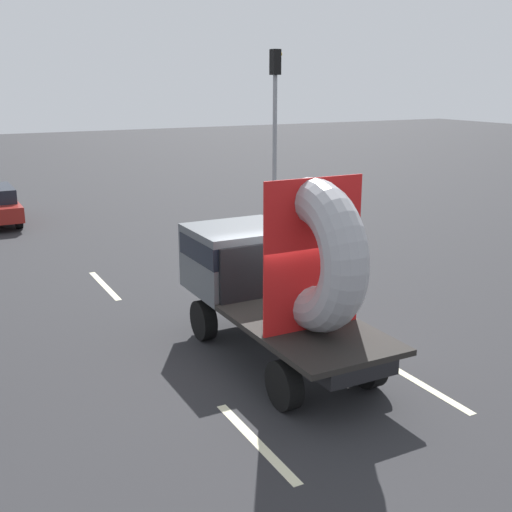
% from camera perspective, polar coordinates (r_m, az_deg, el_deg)
% --- Properties ---
extents(ground_plane, '(120.00, 120.00, 0.00)m').
position_cam_1_polar(ground_plane, '(12.65, 3.44, -9.15)').
color(ground_plane, '#28282B').
extents(flatbed_truck, '(2.02, 5.29, 3.70)m').
position_cam_1_polar(flatbed_truck, '(12.20, 1.51, -1.26)').
color(flatbed_truck, black).
rests_on(flatbed_truck, ground_plane).
extents(traffic_light, '(0.42, 0.36, 6.32)m').
position_cam_1_polar(traffic_light, '(24.38, 1.70, 12.60)').
color(traffic_light, gray).
rests_on(traffic_light, ground_plane).
extents(lane_dash_left_near, '(0.16, 2.47, 0.01)m').
position_cam_1_polar(lane_dash_left_near, '(10.04, -0.03, -16.08)').
color(lane_dash_left_near, beige).
rests_on(lane_dash_left_near, ground_plane).
extents(lane_dash_left_far, '(0.16, 2.68, 0.01)m').
position_cam_1_polar(lane_dash_left_far, '(17.45, -13.28, -2.55)').
color(lane_dash_left_far, beige).
rests_on(lane_dash_left_far, ground_plane).
extents(lane_dash_right_near, '(0.16, 2.18, 0.01)m').
position_cam_1_polar(lane_dash_right_near, '(11.96, 14.89, -11.18)').
color(lane_dash_right_near, beige).
rests_on(lane_dash_right_near, ground_plane).
extents(lane_dash_right_far, '(0.16, 2.52, 0.01)m').
position_cam_1_polar(lane_dash_right_far, '(18.57, -2.86, -1.06)').
color(lane_dash_right_far, beige).
rests_on(lane_dash_right_far, ground_plane).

